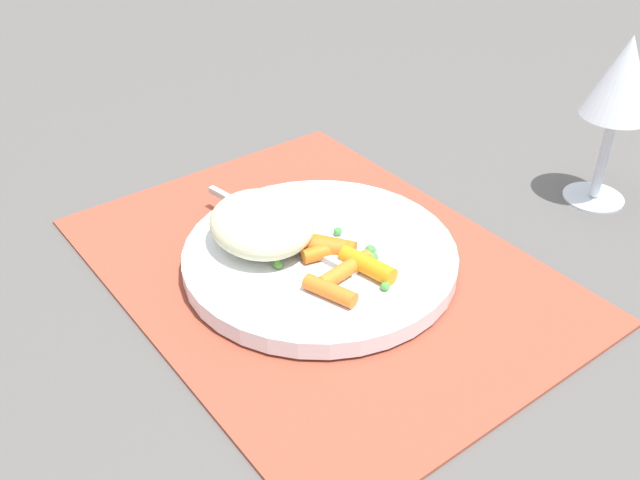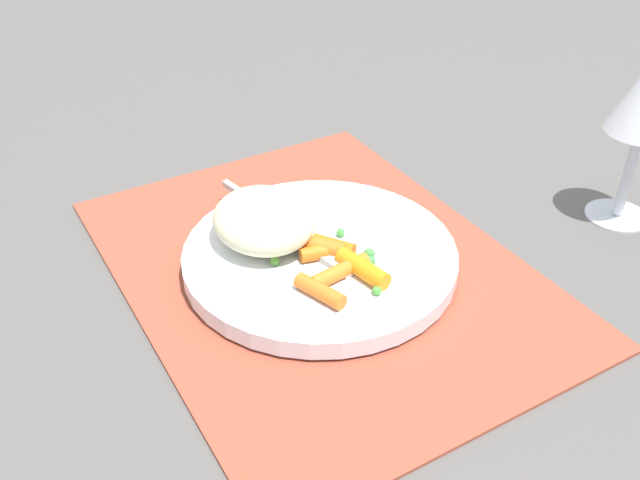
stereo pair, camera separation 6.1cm
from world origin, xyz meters
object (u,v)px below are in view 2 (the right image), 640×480
at_px(carrot_portion, 336,264).
at_px(fork, 300,233).
at_px(plate, 320,257).
at_px(rice_mound, 264,220).

relative_size(carrot_portion, fork, 0.47).
bearing_deg(plate, rice_mound, -136.69).
xyz_separation_m(plate, rice_mound, (-0.04, -0.03, 0.03)).
height_order(rice_mound, carrot_portion, rice_mound).
distance_m(plate, fork, 0.03).
bearing_deg(carrot_portion, rice_mound, -156.14).
bearing_deg(rice_mound, plate, 43.31).
bearing_deg(fork, rice_mound, -108.09).
xyz_separation_m(carrot_portion, fork, (-0.06, -0.00, -0.00)).
height_order(plate, rice_mound, rice_mound).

